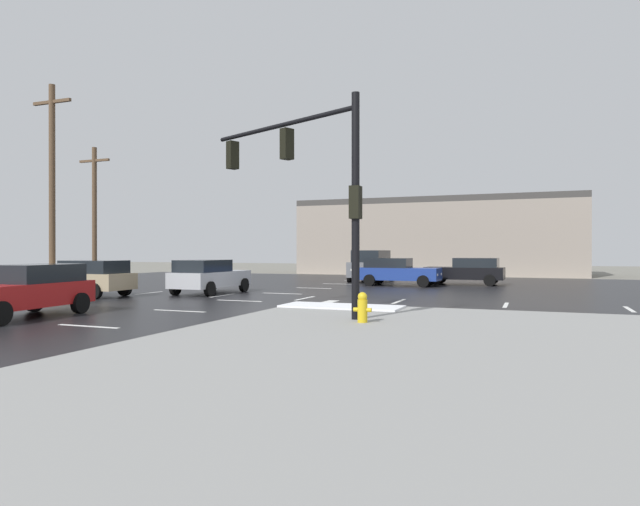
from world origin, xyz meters
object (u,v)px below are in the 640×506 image
Objects in this scene: sedan_black at (467,271)px; suv_grey at (371,265)px; fire_hydrant at (362,307)px; utility_pole_mid at (52,185)px; sedan_tan at (85,277)px; sedan_silver at (209,276)px; sedan_red at (24,290)px; traffic_signal_mast at (311,173)px; utility_pole_far at (94,212)px; sedan_blue at (397,271)px.

suv_grey is (-6.25, 1.36, 0.24)m from sedan_black.
utility_pole_mid is at bearing 162.00° from fire_hydrant.
sedan_tan is 1.00× the size of sedan_silver.
sedan_red is at bearing -170.65° from fire_hydrant.
utility_pole_far is (-18.52, 10.89, 0.01)m from traffic_signal_mast.
sedan_black is 0.56× the size of utility_pole_far.
sedan_blue is 18.35m from utility_pole_mid.
sedan_red is at bearing -12.18° from suv_grey.
sedan_black is 0.94× the size of suv_grey.
suv_grey is 13.37m from sedan_silver.
sedan_silver reaches higher than fire_hydrant.
sedan_red is 0.48× the size of utility_pole_mid.
sedan_tan is 0.55× the size of utility_pole_far.
sedan_silver is (-4.23, -12.68, -0.24)m from suv_grey.
sedan_blue and sedan_silver have the same top height.
sedan_tan is 10.35m from utility_pole_far.
traffic_signal_mast is 13.07m from sedan_tan.
utility_pole_far is at bearing 69.33° from sedan_silver.
utility_pole_mid is at bearing 7.97° from traffic_signal_mast.
sedan_silver is at bearing -17.40° from traffic_signal_mast.
traffic_signal_mast is 16.33m from sedan_blue.
fire_hydrant is 0.10× the size of utility_pole_far.
fire_hydrant is 0.17× the size of sedan_tan.
fire_hydrant is 0.16× the size of suv_grey.
fire_hydrant is 19.55m from sedan_black.
utility_pole_far is at bearing 120.19° from utility_pole_mid.
fire_hydrant is 0.17× the size of sedan_black.
sedan_black is 0.98× the size of sedan_red.
suv_grey reaches higher than sedan_silver.
utility_pole_far reaches higher than suv_grey.
sedan_red is 20.09m from sedan_blue.
utility_pole_mid reaches higher than fire_hydrant.
utility_pole_far is (-17.35, -5.03, 3.48)m from sedan_blue.
sedan_blue is at bearing -132.11° from sedan_tan.
traffic_signal_mast is 15.15m from utility_pole_mid.
sedan_tan is 1.00× the size of sedan_blue.
sedan_blue is at bearing 33.47° from suv_grey.
utility_pole_mid is (-6.60, -2.84, 4.21)m from sedan_silver.
sedan_black is (14.60, 14.70, 0.00)m from sedan_tan.
sedan_red is at bearing 43.58° from traffic_signal_mast.
utility_pole_mid is (-17.08, -14.17, 4.21)m from sedan_black.
suv_grey is 0.59× the size of utility_pole_far.
traffic_signal_mast is 1.36× the size of sedan_black.
sedan_blue is at bearing 16.16° from utility_pole_far.
sedan_black and sedan_red have the same top height.
sedan_tan is (-14.06, 4.84, 0.32)m from fire_hydrant.
utility_pole_far reaches higher than sedan_red.
fire_hydrant is at bearing -18.00° from utility_pole_mid.
sedan_silver is 0.47× the size of utility_pole_mid.
sedan_blue is at bearing 100.36° from fire_hydrant.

